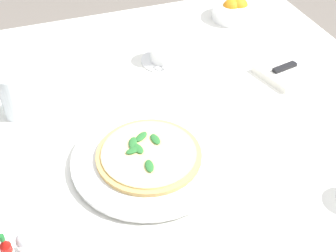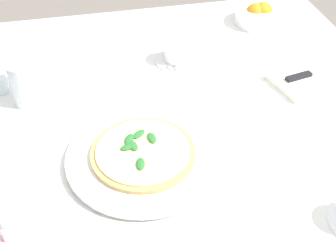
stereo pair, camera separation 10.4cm
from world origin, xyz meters
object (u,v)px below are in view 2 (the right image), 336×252
object	(u,v)px
napkin_folded	(312,77)
salt_shaker	(7,229)
pizza	(143,152)
citrus_bowl	(259,15)
pizza_plate	(143,157)
water_glass_far_left	(25,86)
coffee_cup_right_edge	(178,52)
dinner_knife	(314,73)

from	to	relation	value
napkin_folded	salt_shaker	world-z (taller)	salt_shaker
pizza	napkin_folded	size ratio (longest dim) A/B	0.94
citrus_bowl	salt_shaker	world-z (taller)	citrus_bowl
pizza_plate	water_glass_far_left	bearing A→B (deg)	133.05
coffee_cup_right_edge	water_glass_far_left	world-z (taller)	water_glass_far_left
dinner_knife	salt_shaker	size ratio (longest dim) A/B	3.47
pizza_plate	napkin_folded	world-z (taller)	napkin_folded
napkin_folded	citrus_bowl	bearing A→B (deg)	79.74
pizza	citrus_bowl	size ratio (longest dim) A/B	1.53
coffee_cup_right_edge	dinner_knife	xyz separation A→B (m)	(0.34, -0.17, -0.01)
water_glass_far_left	dinner_knife	bearing A→B (deg)	-4.73
salt_shaker	napkin_folded	bearing A→B (deg)	24.32
salt_shaker	coffee_cup_right_edge	bearing A→B (deg)	49.54
pizza	citrus_bowl	world-z (taller)	citrus_bowl
napkin_folded	citrus_bowl	distance (m)	0.34
pizza_plate	water_glass_far_left	xyz separation A→B (m)	(-0.25, 0.27, 0.04)
dinner_knife	water_glass_far_left	bearing A→B (deg)	163.99
coffee_cup_right_edge	citrus_bowl	world-z (taller)	coffee_cup_right_edge
pizza	water_glass_far_left	distance (m)	0.37
pizza_plate	napkin_folded	xyz separation A→B (m)	(0.50, 0.21, -0.00)
dinner_knife	coffee_cup_right_edge	bearing A→B (deg)	142.46
dinner_knife	salt_shaker	xyz separation A→B (m)	(-0.78, -0.35, 0.00)
pizza_plate	dinner_knife	world-z (taller)	dinner_knife
coffee_cup_right_edge	pizza	bearing A→B (deg)	-113.90
pizza_plate	water_glass_far_left	distance (m)	0.37
water_glass_far_left	salt_shaker	xyz separation A→B (m)	(-0.03, -0.42, -0.02)
pizza	salt_shaker	bearing A→B (deg)	-152.21
coffee_cup_right_edge	napkin_folded	distance (m)	0.38
coffee_cup_right_edge	citrus_bowl	distance (m)	0.35
coffee_cup_right_edge	water_glass_far_left	distance (m)	0.43
napkin_folded	citrus_bowl	xyz separation A→B (m)	(-0.03, 0.34, 0.02)
water_glass_far_left	citrus_bowl	distance (m)	0.78
dinner_knife	citrus_bowl	bearing A→B (deg)	83.64
pizza_plate	salt_shaker	bearing A→B (deg)	-152.32
napkin_folded	coffee_cup_right_edge	bearing A→B (deg)	138.76
salt_shaker	pizza_plate	bearing A→B (deg)	27.68
pizza	citrus_bowl	xyz separation A→B (m)	(0.48, 0.55, 0.00)
pizza	napkin_folded	world-z (taller)	pizza
coffee_cup_right_edge	dinner_knife	world-z (taller)	coffee_cup_right_edge
pizza_plate	dinner_knife	bearing A→B (deg)	22.32
pizza	napkin_folded	bearing A→B (deg)	22.31
pizza_plate	pizza	xyz separation A→B (m)	(-0.00, 0.00, 0.01)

